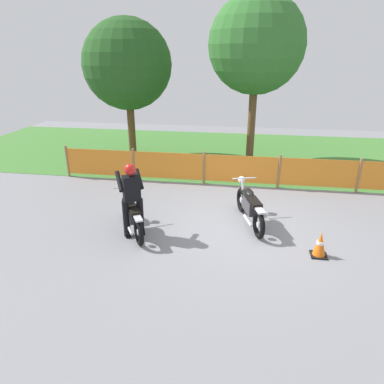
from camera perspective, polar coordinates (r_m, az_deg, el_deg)
name	(u,v)px	position (r m, az deg, el deg)	size (l,w,h in m)	color
ground	(237,225)	(8.50, 7.33, -5.45)	(24.00, 24.00, 0.02)	gray
grass_verge	(243,153)	(14.56, 8.35, 6.28)	(24.00, 7.56, 0.01)	#427A33
barrier_fence	(241,169)	(10.79, 8.04, 3.70)	(11.50, 0.08, 1.05)	olive
tree_leftmost	(127,65)	(13.60, -10.55, 19.82)	(3.23, 3.23, 5.08)	brown
tree_near_left	(256,45)	(13.09, 10.53, 22.64)	(3.34, 3.34, 5.80)	brown
motorcycle_lead	(131,213)	(8.10, -9.91, -3.48)	(1.08, 1.72, 0.92)	black
motorcycle_trailing	(250,205)	(8.44, 9.43, -2.19)	(0.82, 1.99, 0.97)	black
rider_lead	(132,197)	(7.74, -9.83, -0.86)	(0.71, 0.72, 1.69)	black
traffic_cone	(320,245)	(7.57, 20.27, -8.10)	(0.32, 0.32, 0.53)	black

